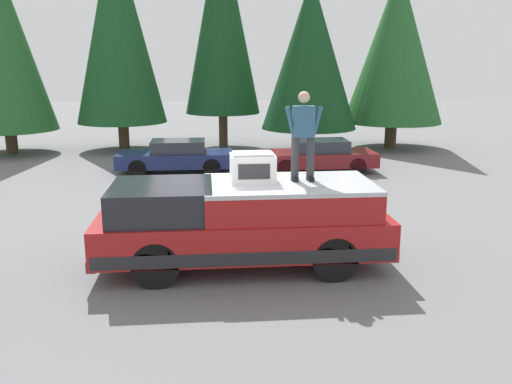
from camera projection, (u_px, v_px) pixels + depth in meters
ground_plane at (223, 259)px, 10.80m from camera, size 90.00×90.00×0.00m
pickup_truck at (243, 223)px, 10.24m from camera, size 2.01×5.54×1.65m
compressor_unit at (253, 167)px, 10.11m from camera, size 0.65×0.84×0.56m
person_on_truck_bed at (303, 134)px, 10.08m from camera, size 0.29×0.72×1.69m
parked_car_maroon at (318, 156)px, 19.20m from camera, size 1.64×4.10×1.16m
parked_car_navy at (176, 156)px, 19.08m from camera, size 1.64×4.10×1.16m
conifer_far_left at (396, 46)px, 23.74m from camera, size 4.40×4.40×7.91m
conifer_left at (310, 54)px, 22.66m from camera, size 4.09×4.09×7.37m
conifer_center_left at (222, 17)px, 23.55m from camera, size 3.37×3.37×10.03m
conifer_center_right at (117, 25)px, 23.02m from camera, size 3.92×3.92×9.57m
conifer_right at (0, 40)px, 22.11m from camera, size 4.06×4.06×8.45m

